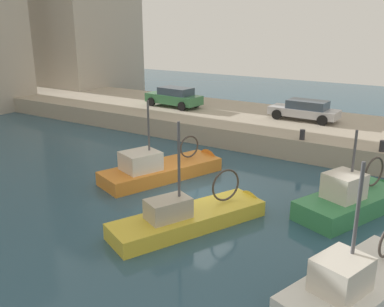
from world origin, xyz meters
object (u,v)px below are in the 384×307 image
object	(u,v)px
fishing_boat_white	(364,285)
parked_car_silver	(305,110)
fishing_boat_yellow	(197,222)
parked_car_green	(174,97)
mooring_bollard_north	(302,135)
fishing_boat_orange	(168,173)
mooring_bollard_mid	(382,146)
fishing_boat_green	(355,207)

from	to	relation	value
fishing_boat_white	parked_car_silver	distance (m)	16.56
fishing_boat_yellow	parked_car_green	xyz separation A→B (m)	(13.28, 10.43, 1.84)
mooring_bollard_north	fishing_boat_white	bearing A→B (deg)	-152.15
fishing_boat_white	parked_car_silver	world-z (taller)	fishing_boat_white
fishing_boat_orange	fishing_boat_white	world-z (taller)	fishing_boat_white
parked_car_green	fishing_boat_white	bearing A→B (deg)	-130.44
fishing_boat_yellow	mooring_bollard_mid	world-z (taller)	fishing_boat_yellow
fishing_boat_green	fishing_boat_white	size ratio (longest dim) A/B	0.96
parked_car_silver	parked_car_green	bearing A→B (deg)	95.09
fishing_boat_white	parked_car_green	size ratio (longest dim) A/B	1.40
fishing_boat_green	fishing_boat_yellow	xyz separation A→B (m)	(-4.49, 4.67, -0.04)
fishing_boat_white	mooring_bollard_north	size ratio (longest dim) A/B	11.35
fishing_boat_green	parked_car_green	size ratio (longest dim) A/B	1.33
fishing_boat_orange	mooring_bollard_north	size ratio (longest dim) A/B	12.77
fishing_boat_yellow	mooring_bollard_north	xyz separation A→B (m)	(9.45, -0.69, 1.37)
parked_car_silver	fishing_boat_white	bearing A→B (deg)	-155.27
parked_car_silver	parked_car_green	distance (m)	9.69
parked_car_green	fishing_boat_green	bearing A→B (deg)	-120.22
fishing_boat_green	fishing_boat_white	world-z (taller)	fishing_boat_white
fishing_boat_white	parked_car_green	xyz separation A→B (m)	(14.10, 16.54, 1.81)
parked_car_silver	mooring_bollard_mid	bearing A→B (deg)	-130.64
fishing_boat_white	mooring_bollard_mid	bearing A→B (deg)	7.90
fishing_boat_green	mooring_bollard_north	world-z (taller)	fishing_boat_green
fishing_boat_white	parked_car_green	world-z (taller)	fishing_boat_white
parked_car_green	mooring_bollard_mid	xyz separation A→B (m)	(-3.83, -15.12, -0.47)
parked_car_green	mooring_bollard_mid	bearing A→B (deg)	-104.22
mooring_bollard_mid	parked_car_silver	bearing A→B (deg)	49.36
fishing_boat_green	parked_car_silver	world-z (taller)	fishing_boat_green
fishing_boat_green	mooring_bollard_north	xyz separation A→B (m)	(4.97, 3.98, 1.33)
mooring_bollard_mid	fishing_boat_green	bearing A→B (deg)	179.77
fishing_boat_white	mooring_bollard_north	distance (m)	11.69
mooring_bollard_mid	mooring_bollard_north	bearing A→B (deg)	90.00
parked_car_silver	mooring_bollard_north	distance (m)	4.93
fishing_boat_green	fishing_boat_yellow	world-z (taller)	fishing_boat_yellow
fishing_boat_orange	mooring_bollard_north	xyz separation A→B (m)	(5.86, -4.69, 1.34)
fishing_boat_orange	fishing_boat_green	size ratio (longest dim) A/B	1.18
fishing_boat_green	mooring_bollard_north	bearing A→B (deg)	38.71
parked_car_silver	mooring_bollard_mid	size ratio (longest dim) A/B	8.03
fishing_boat_yellow	mooring_bollard_north	size ratio (longest dim) A/B	12.45
parked_car_silver	parked_car_green	size ratio (longest dim) A/B	0.99
fishing_boat_yellow	parked_car_silver	xyz separation A→B (m)	(14.14, 0.78, 1.77)
fishing_boat_orange	parked_car_green	xyz separation A→B (m)	(9.69, 6.42, 1.80)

